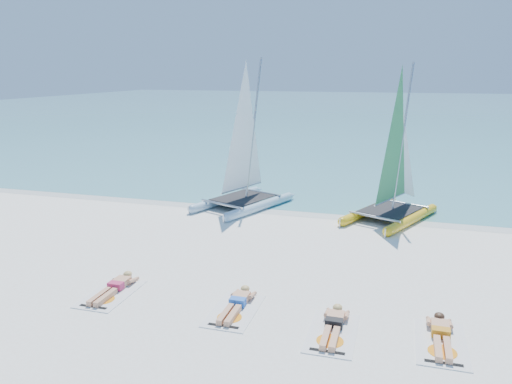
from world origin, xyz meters
TOP-DOWN VIEW (x-y plane):
  - ground at (0.00, 0.00)m, footprint 140.00×140.00m
  - sea at (0.00, 63.00)m, footprint 140.00×115.00m
  - wet_sand_strip at (0.00, 5.50)m, footprint 140.00×1.40m
  - catamaran_blue at (-2.15, 5.65)m, footprint 3.64×4.93m
  - catamaran_yellow at (3.75, 5.84)m, footprint 3.65×4.77m
  - towel_a at (-2.82, -3.10)m, footprint 1.00×1.85m
  - sunbather_a at (-2.82, -2.90)m, footprint 0.37×1.73m
  - towel_b at (0.39, -3.09)m, footprint 1.00×1.85m
  - sunbather_b at (0.39, -2.90)m, footprint 0.37×1.73m
  - towel_c at (2.68, -3.46)m, footprint 1.00×1.85m
  - sunbather_c at (2.68, -3.27)m, footprint 0.37×1.73m
  - towel_d at (4.85, -3.25)m, footprint 1.00×1.85m
  - sunbather_d at (4.85, -3.06)m, footprint 0.37×1.73m

SIDE VIEW (x-z plane):
  - ground at x=0.00m, z-range 0.00..0.00m
  - wet_sand_strip at x=0.00m, z-range 0.00..0.01m
  - sea at x=0.00m, z-range 0.00..0.01m
  - towel_a at x=-2.82m, z-range 0.00..0.02m
  - towel_b at x=0.39m, z-range 0.00..0.02m
  - towel_c at x=2.68m, z-range 0.00..0.02m
  - towel_d at x=4.85m, z-range 0.00..0.02m
  - sunbather_a at x=-2.82m, z-range -0.01..0.25m
  - sunbather_b at x=0.39m, z-range -0.01..0.25m
  - sunbather_c at x=2.68m, z-range -0.01..0.25m
  - sunbather_d at x=4.85m, z-range -0.01..0.25m
  - catamaran_blue at x=-2.15m, z-range -1.23..4.86m
  - catamaran_yellow at x=3.75m, z-range -1.09..4.79m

